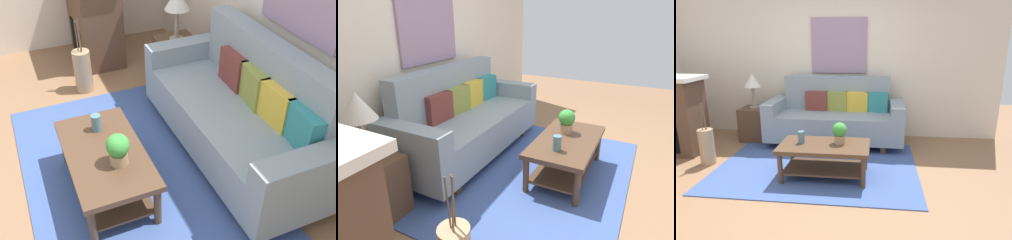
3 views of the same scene
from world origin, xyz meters
The scene contains 17 objects.
ground_plane centered at (0.00, 0.00, 0.00)m, with size 9.66×9.66×0.00m, color #8C6647.
wall_back centered at (0.00, 1.99, 1.35)m, with size 5.66×0.10×2.70m, color beige.
area_rug centered at (0.00, 0.50, 0.01)m, with size 2.65×1.89×0.01m, color #3D5693.
couch centered at (0.11, 1.45, 0.43)m, with size 2.15×0.84×1.08m.
throw_pillow_maroon centered at (-0.22, 1.58, 0.68)m, with size 0.36×0.12×0.32m, color brown.
throw_pillow_olive centered at (0.11, 1.58, 0.68)m, with size 0.36×0.12×0.32m, color olive.
throw_pillow_mustard centered at (0.45, 1.58, 0.68)m, with size 0.36×0.12×0.32m, color gold.
throw_pillow_teal centered at (0.78, 1.58, 0.68)m, with size 0.36×0.12×0.32m, color teal.
coffee_table centered at (0.15, 0.21, 0.31)m, with size 1.10×0.60×0.43m.
tabletop_vase centered at (-0.14, 0.23, 0.50)m, with size 0.08×0.08×0.15m, color slate.
potted_plant_tabletop centered at (0.33, 0.27, 0.57)m, with size 0.18×0.18×0.26m.
side_table centered at (-1.26, 1.46, 0.28)m, with size 0.44×0.44×0.56m, color #513826.
table_lamp centered at (-1.26, 1.46, 0.99)m, with size 0.28×0.28×0.57m.
floor_vase_branch_a centered at (-1.50, 0.41, 0.68)m, with size 0.01×0.01×0.36m, color brown.
floor_vase_branch_b centered at (-1.53, 0.43, 0.68)m, with size 0.01×0.01×0.36m, color brown.
floor_vase_branch_c centered at (-1.53, 0.40, 0.68)m, with size 0.01×0.01×0.36m, color brown.
framed_painting centered at (0.11, 1.92, 1.56)m, with size 0.94×0.03×0.91m, color gray.
Camera 2 is at (-2.58, -0.48, 1.69)m, focal length 30.73 mm.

